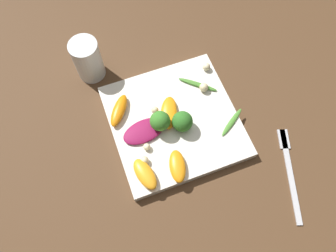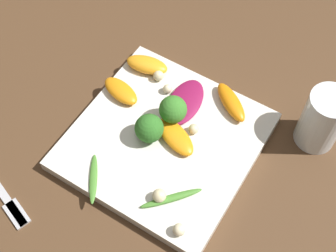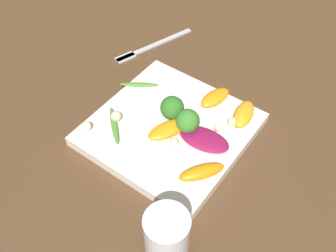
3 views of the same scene
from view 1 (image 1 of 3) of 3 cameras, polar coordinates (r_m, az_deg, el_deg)
The scene contains 18 objects.
ground_plane at distance 0.69m, azimuth 1.04°, elevation 0.45°, with size 2.40×2.40×0.00m, color #4C331E.
plate at distance 0.68m, azimuth 1.05°, elevation 0.80°, with size 0.26×0.26×0.02m.
drinking_glass at distance 0.73m, azimuth -13.81°, elevation 11.15°, with size 0.06×0.06×0.10m.
fork at distance 0.70m, azimuth 20.26°, elevation -6.16°, with size 0.08×0.19×0.01m.
radicchio_leaf_0 at distance 0.66m, azimuth -4.19°, elevation -0.89°, with size 0.09×0.06×0.01m.
orange_segment_0 at distance 0.63m, azimuth 1.66°, elevation -7.01°, with size 0.05×0.07×0.02m.
orange_segment_1 at distance 0.63m, azimuth -4.02°, elevation -8.35°, with size 0.05×0.07×0.02m.
orange_segment_2 at distance 0.67m, azimuth 0.15°, elevation 2.34°, with size 0.06×0.08×0.02m.
orange_segment_3 at distance 0.68m, azimuth -8.54°, elevation 2.70°, with size 0.06×0.08×0.02m.
broccoli_floret_0 at distance 0.64m, azimuth -1.40°, elevation 0.85°, with size 0.04×0.04×0.05m.
broccoli_floret_1 at distance 0.65m, azimuth 2.52°, elevation 0.78°, with size 0.04×0.04×0.04m.
arugula_sprig_0 at distance 0.68m, azimuth 11.06°, elevation 0.68°, with size 0.07×0.05×0.00m.
arugula_sprig_1 at distance 0.71m, azimuth 5.19°, elevation 7.21°, with size 0.07×0.07×0.01m.
macadamia_nut_0 at distance 0.65m, azimuth -3.71°, elevation -3.65°, with size 0.01×0.01×0.01m.
macadamia_nut_1 at distance 0.68m, azimuth -2.31°, elevation 2.80°, with size 0.02×0.02×0.02m.
macadamia_nut_2 at distance 0.73m, azimuth 6.70°, elevation 10.22°, with size 0.02×0.02×0.02m.
macadamia_nut_3 at distance 0.70m, azimuth 6.25°, elevation 6.72°, with size 0.02×0.02×0.02m.
macadamia_nut_4 at distance 0.64m, azimuth -4.13°, elevation -5.99°, with size 0.02×0.02×0.02m.
Camera 1 is at (-0.11, -0.26, 0.63)m, focal length 35.00 mm.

